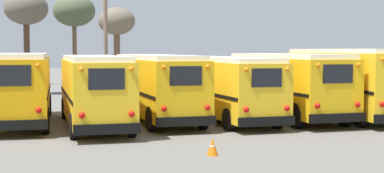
{
  "coord_description": "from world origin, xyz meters",
  "views": [
    {
      "loc": [
        -6.78,
        -25.87,
        3.3
      ],
      "look_at": [
        0.0,
        0.31,
        1.59
      ],
      "focal_mm": 55.0,
      "sensor_mm": 36.0,
      "label": 1
    }
  ],
  "objects_px": {
    "school_bus_3": "(223,86)",
    "bare_tree_2": "(74,12)",
    "school_bus_5": "(346,80)",
    "school_bus_0": "(21,86)",
    "school_bus_2": "(156,84)",
    "school_bus_4": "(286,83)",
    "utility_pole": "(105,28)",
    "school_bus_1": "(94,88)",
    "traffic_cone": "(213,147)",
    "bare_tree_0": "(117,24)",
    "bare_tree_1": "(26,10)"
  },
  "relations": [
    {
      "from": "school_bus_0",
      "to": "bare_tree_0",
      "type": "xyz_separation_m",
      "value": [
        5.97,
        13.57,
        3.35
      ]
    },
    {
      "from": "school_bus_0",
      "to": "school_bus_1",
      "type": "relative_size",
      "value": 0.98
    },
    {
      "from": "utility_pole",
      "to": "traffic_cone",
      "type": "distance_m",
      "value": 20.59
    },
    {
      "from": "school_bus_0",
      "to": "school_bus_3",
      "type": "distance_m",
      "value": 9.16
    },
    {
      "from": "utility_pole",
      "to": "bare_tree_1",
      "type": "height_order",
      "value": "utility_pole"
    },
    {
      "from": "school_bus_0",
      "to": "school_bus_3",
      "type": "bearing_deg",
      "value": -4.23
    },
    {
      "from": "bare_tree_1",
      "to": "school_bus_5",
      "type": "bearing_deg",
      "value": -50.64
    },
    {
      "from": "bare_tree_1",
      "to": "school_bus_2",
      "type": "bearing_deg",
      "value": -70.51
    },
    {
      "from": "school_bus_5",
      "to": "bare_tree_0",
      "type": "relative_size",
      "value": 1.66
    },
    {
      "from": "school_bus_0",
      "to": "bare_tree_1",
      "type": "bearing_deg",
      "value": 90.26
    },
    {
      "from": "school_bus_3",
      "to": "school_bus_4",
      "type": "distance_m",
      "value": 3.06
    },
    {
      "from": "school_bus_0",
      "to": "utility_pole",
      "type": "height_order",
      "value": "utility_pole"
    },
    {
      "from": "school_bus_2",
      "to": "school_bus_3",
      "type": "bearing_deg",
      "value": -14.14
    },
    {
      "from": "school_bus_4",
      "to": "bare_tree_2",
      "type": "bearing_deg",
      "value": 111.61
    },
    {
      "from": "bare_tree_1",
      "to": "traffic_cone",
      "type": "height_order",
      "value": "bare_tree_1"
    },
    {
      "from": "school_bus_3",
      "to": "utility_pole",
      "type": "bearing_deg",
      "value": 110.7
    },
    {
      "from": "bare_tree_1",
      "to": "bare_tree_2",
      "type": "bearing_deg",
      "value": 42.63
    },
    {
      "from": "utility_pole",
      "to": "school_bus_4",
      "type": "bearing_deg",
      "value": -57.8
    },
    {
      "from": "school_bus_0",
      "to": "school_bus_3",
      "type": "height_order",
      "value": "school_bus_0"
    },
    {
      "from": "school_bus_4",
      "to": "traffic_cone",
      "type": "bearing_deg",
      "value": -126.05
    },
    {
      "from": "school_bus_2",
      "to": "bare_tree_0",
      "type": "relative_size",
      "value": 1.69
    },
    {
      "from": "school_bus_3",
      "to": "traffic_cone",
      "type": "relative_size",
      "value": 18.38
    },
    {
      "from": "school_bus_2",
      "to": "utility_pole",
      "type": "distance_m",
      "value": 10.98
    },
    {
      "from": "bare_tree_0",
      "to": "bare_tree_2",
      "type": "relative_size",
      "value": 0.81
    },
    {
      "from": "school_bus_5",
      "to": "traffic_cone",
      "type": "distance_m",
      "value": 12.55
    },
    {
      "from": "school_bus_3",
      "to": "school_bus_1",
      "type": "bearing_deg",
      "value": -171.01
    },
    {
      "from": "bare_tree_0",
      "to": "traffic_cone",
      "type": "bearing_deg",
      "value": -89.93
    },
    {
      "from": "school_bus_5",
      "to": "traffic_cone",
      "type": "height_order",
      "value": "school_bus_5"
    },
    {
      "from": "school_bus_5",
      "to": "bare_tree_0",
      "type": "height_order",
      "value": "bare_tree_0"
    },
    {
      "from": "school_bus_1",
      "to": "traffic_cone",
      "type": "distance_m",
      "value": 8.51
    },
    {
      "from": "school_bus_4",
      "to": "bare_tree_1",
      "type": "xyz_separation_m",
      "value": [
        -12.26,
        18.53,
        4.42
      ]
    },
    {
      "from": "school_bus_3",
      "to": "bare_tree_2",
      "type": "xyz_separation_m",
      "value": [
        -5.61,
        21.52,
        4.68
      ]
    },
    {
      "from": "school_bus_5",
      "to": "bare_tree_2",
      "type": "bearing_deg",
      "value": 118.03
    },
    {
      "from": "school_bus_5",
      "to": "traffic_cone",
      "type": "relative_size",
      "value": 18.83
    },
    {
      "from": "school_bus_5",
      "to": "bare_tree_2",
      "type": "xyz_separation_m",
      "value": [
        -11.7,
        21.98,
        4.48
      ]
    },
    {
      "from": "school_bus_1",
      "to": "school_bus_3",
      "type": "xyz_separation_m",
      "value": [
        6.09,
        0.96,
        -0.05
      ]
    },
    {
      "from": "utility_pole",
      "to": "traffic_cone",
      "type": "xyz_separation_m",
      "value": [
        1.12,
        -20.09,
        -4.38
      ]
    },
    {
      "from": "school_bus_0",
      "to": "school_bus_3",
      "type": "relative_size",
      "value": 0.95
    },
    {
      "from": "school_bus_1",
      "to": "school_bus_4",
      "type": "distance_m",
      "value": 9.16
    },
    {
      "from": "utility_pole",
      "to": "school_bus_1",
      "type": "bearing_deg",
      "value": -98.54
    },
    {
      "from": "school_bus_1",
      "to": "school_bus_5",
      "type": "xyz_separation_m",
      "value": [
        12.18,
        0.5,
        0.15
      ]
    },
    {
      "from": "school_bus_3",
      "to": "bare_tree_2",
      "type": "distance_m",
      "value": 22.72
    },
    {
      "from": "school_bus_1",
      "to": "school_bus_4",
      "type": "height_order",
      "value": "school_bus_4"
    },
    {
      "from": "school_bus_1",
      "to": "school_bus_3",
      "type": "bearing_deg",
      "value": 8.99
    },
    {
      "from": "school_bus_5",
      "to": "bare_tree_1",
      "type": "relative_size",
      "value": 1.38
    },
    {
      "from": "school_bus_5",
      "to": "bare_tree_2",
      "type": "height_order",
      "value": "bare_tree_2"
    },
    {
      "from": "school_bus_5",
      "to": "school_bus_2",
      "type": "bearing_deg",
      "value": 172.34
    },
    {
      "from": "school_bus_2",
      "to": "school_bus_5",
      "type": "relative_size",
      "value": 1.02
    },
    {
      "from": "bare_tree_2",
      "to": "school_bus_3",
      "type": "bearing_deg",
      "value": -75.39
    },
    {
      "from": "school_bus_1",
      "to": "school_bus_2",
      "type": "distance_m",
      "value": 3.5
    }
  ]
}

